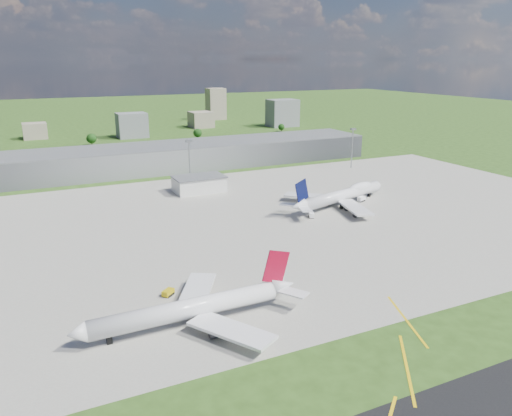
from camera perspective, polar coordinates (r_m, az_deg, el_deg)
name	(u,v)px	position (r m, az deg, el deg)	size (l,w,h in m)	color
ground	(157,175)	(313.48, -11.26, 3.74)	(1400.00, 1400.00, 0.00)	#2B4816
apron	(245,223)	(216.02, -1.21, -1.77)	(360.00, 190.00, 0.08)	gray
terminal	(150,159)	(326.24, -12.01, 5.55)	(300.00, 42.00, 15.00)	gray
ops_building	(199,184)	(268.61, -6.52, 2.69)	(26.00, 16.00, 8.00)	silver
mast_center	(189,154)	(279.66, -7.64, 6.08)	(3.50, 2.00, 25.90)	gray
mast_east	(352,141)	(329.97, 10.97, 7.53)	(3.50, 2.00, 25.90)	gray
airliner_red_twin	(195,308)	(136.51, -6.99, -11.30)	(62.63, 48.93, 17.22)	white
airliner_blue_quad	(342,195)	(245.61, 9.83, 1.44)	(65.96, 50.66, 17.59)	white
tug_yellow	(168,293)	(154.09, -10.01, -9.53)	(4.35, 4.12, 1.88)	gold
van_white_near	(311,215)	(224.92, 6.34, -0.81)	(3.67, 5.08, 2.40)	white
van_white_far	(361,199)	(254.45, 11.95, 1.00)	(5.17, 3.68, 2.44)	white
bldg_cw	(35,131)	(490.82, -23.95, 8.06)	(20.00, 18.00, 14.00)	gray
bldg_c	(132,125)	(469.93, -13.99, 9.16)	(26.00, 20.00, 22.00)	slate
bldg_ce	(201,120)	(529.94, -6.31, 10.02)	(22.00, 24.00, 16.00)	gray
bldg_e	(282,113)	(534.37, 3.03, 10.79)	(30.00, 22.00, 28.00)	slate
bldg_tall_e	(216,104)	(598.75, -4.62, 11.78)	(20.00, 18.00, 36.00)	gray
tree_c	(91,138)	(434.73, -18.30, 7.56)	(8.10, 8.10, 9.90)	#382314
tree_e	(197,133)	(450.21, -6.70, 8.52)	(7.65, 7.65, 9.35)	#382314
tree_far_e	(281,127)	(495.42, 2.91, 9.23)	(6.30, 6.30, 7.70)	#382314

